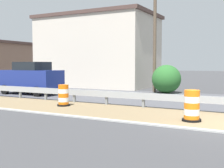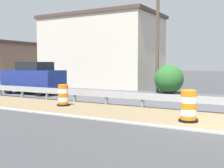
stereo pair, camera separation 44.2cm
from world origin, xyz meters
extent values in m
plane|color=#3D3D3F|center=(0.00, 0.00, 0.00)|extent=(160.00, 160.00, 0.00)
cube|color=#ADADA8|center=(-1.30, 0.00, 0.00)|extent=(0.20, 120.00, 0.11)
cube|color=#999EA3|center=(2.24, 1.94, 0.55)|extent=(0.08, 50.40, 0.32)
cube|color=slate|center=(2.32, 1.94, 0.35)|extent=(0.12, 0.12, 0.70)
cube|color=slate|center=(2.32, 3.95, 0.35)|extent=(0.12, 0.12, 0.70)
cube|color=slate|center=(2.32, 5.97, 0.35)|extent=(0.12, 0.12, 0.70)
cube|color=slate|center=(2.32, 7.98, 0.35)|extent=(0.12, 0.12, 0.70)
cube|color=slate|center=(2.32, 10.00, 0.35)|extent=(0.12, 0.12, 0.70)
cube|color=slate|center=(2.32, 12.01, 0.35)|extent=(0.12, 0.12, 0.70)
cube|color=slate|center=(2.32, 14.03, 0.35)|extent=(0.12, 0.12, 0.70)
cylinder|color=orange|center=(0.06, 1.17, 0.11)|extent=(0.55, 0.55, 0.23)
cylinder|color=white|center=(0.06, 1.17, 0.34)|extent=(0.55, 0.55, 0.23)
cylinder|color=orange|center=(0.06, 1.17, 0.57)|extent=(0.55, 0.55, 0.23)
cylinder|color=white|center=(0.06, 1.17, 0.79)|extent=(0.55, 0.55, 0.23)
cylinder|color=orange|center=(0.06, 1.17, 1.02)|extent=(0.55, 0.55, 0.23)
cylinder|color=black|center=(0.06, 1.17, 0.04)|extent=(0.69, 0.69, 0.08)
cylinder|color=orange|center=(0.91, 7.63, 0.11)|extent=(0.50, 0.50, 0.21)
cylinder|color=white|center=(0.91, 7.63, 0.32)|extent=(0.50, 0.50, 0.21)
cylinder|color=orange|center=(0.91, 7.63, 0.53)|extent=(0.50, 0.50, 0.21)
cylinder|color=white|center=(0.91, 7.63, 0.74)|extent=(0.50, 0.50, 0.21)
cylinder|color=orange|center=(0.91, 7.63, 0.95)|extent=(0.50, 0.50, 0.21)
cylinder|color=black|center=(0.91, 7.63, 0.04)|extent=(0.63, 0.63, 0.08)
cube|color=navy|center=(4.33, 13.11, 0.99)|extent=(1.91, 4.50, 1.34)
cube|color=black|center=(4.33, 12.93, 1.94)|extent=(1.69, 2.08, 0.56)
cylinder|color=black|center=(3.42, 14.60, 0.32)|extent=(0.23, 0.64, 0.64)
cylinder|color=black|center=(5.27, 14.58, 0.32)|extent=(0.23, 0.64, 0.64)
cylinder|color=black|center=(3.38, 11.65, 0.32)|extent=(0.23, 0.64, 0.64)
cylinder|color=black|center=(5.24, 11.62, 0.32)|extent=(0.23, 0.64, 0.64)
cube|color=beige|center=(12.97, 12.87, 3.14)|extent=(6.32, 10.39, 6.28)
cube|color=#4C3833|center=(12.97, 12.87, 6.43)|extent=(6.57, 10.81, 0.30)
cylinder|color=brown|center=(9.99, 6.17, 4.33)|extent=(0.24, 0.24, 8.67)
ellipsoid|color=#286028|center=(9.42, 5.06, 1.01)|extent=(2.06, 2.06, 2.02)
camera|label=1|loc=(-10.38, -1.15, 2.07)|focal=46.00mm
camera|label=2|loc=(-10.17, -1.53, 2.07)|focal=46.00mm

